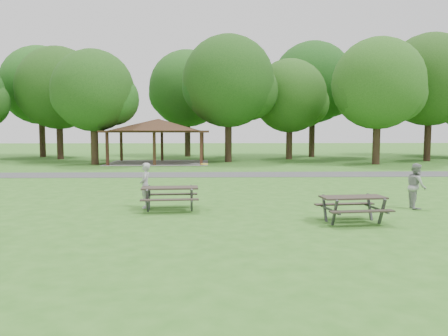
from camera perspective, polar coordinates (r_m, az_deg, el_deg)
ground at (r=13.61m, az=-3.74°, el=-6.95°), size 160.00×160.00×0.00m
asphalt_path at (r=27.45m, az=-2.70°, el=-0.87°), size 120.00×3.20×0.02m
pavilion at (r=37.57m, az=-8.59°, el=5.32°), size 8.60×7.01×3.76m
tree_row_c at (r=44.86m, az=-20.69°, el=9.44°), size 8.19×7.80×10.67m
tree_row_d at (r=37.16m, az=-16.57°, el=9.36°), size 6.93×6.60×9.27m
tree_row_e at (r=38.57m, az=0.72°, el=10.90°), size 8.40×8.00×11.02m
tree_row_f at (r=42.62m, az=8.69°, el=9.01°), size 7.35×7.00×9.55m
tree_row_g at (r=38.02m, az=19.59°, el=10.02°), size 7.77×7.40×10.25m
tree_row_h at (r=43.71m, az=25.40°, el=10.05°), size 8.61×8.20×11.37m
tree_deep_a at (r=49.21m, az=-22.72°, el=9.65°), size 8.40×8.00×11.38m
tree_deep_b at (r=46.57m, az=-4.70°, el=10.00°), size 8.40×8.00×11.13m
tree_deep_c at (r=46.79m, az=11.63°, el=10.58°), size 8.82×8.40×11.90m
tree_deep_d at (r=52.61m, az=25.32°, el=9.12°), size 8.40×8.00×11.27m
picnic_table_middle at (r=15.41m, az=-7.07°, el=-3.20°), size 2.06×1.70×0.85m
picnic_table_far at (r=13.83m, az=16.48°, el=-4.36°), size 2.07×1.74×0.83m
frisbee_in_flight at (r=15.66m, az=-2.57°, el=0.52°), size 0.31×0.31×0.02m
frisbee_thrower at (r=16.02m, az=-10.24°, el=-2.25°), size 0.44×0.62×1.63m
frisbee_catcher at (r=17.04m, az=23.81°, el=-2.17°), size 0.72×0.87×1.63m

